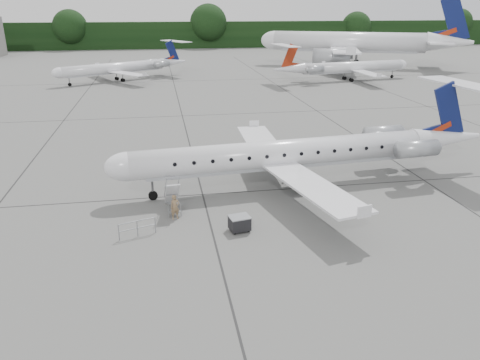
{
  "coord_description": "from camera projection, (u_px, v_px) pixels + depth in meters",
  "views": [
    {
      "loc": [
        -9.48,
        -25.09,
        12.89
      ],
      "look_at": [
        -4.66,
        2.74,
        2.3
      ],
      "focal_mm": 35.0,
      "sensor_mm": 36.0,
      "label": 1
    }
  ],
  "objects": [
    {
      "name": "bg_regional_left",
      "position": [
        114.0,
        63.0,
        83.0
      ],
      "size": [
        30.57,
        28.16,
        6.53
      ],
      "primitive_type": null,
      "rotation": [
        0.0,
        0.0,
        0.54
      ],
      "color": "silver",
      "rests_on": "ground"
    },
    {
      "name": "main_regional_jet",
      "position": [
        282.0,
        140.0,
        34.07
      ],
      "size": [
        30.13,
        23.0,
        7.26
      ],
      "primitive_type": null,
      "rotation": [
        0.0,
        0.0,
        0.1
      ],
      "color": "silver",
      "rests_on": "ground"
    },
    {
      "name": "bg_regional_right",
      "position": [
        354.0,
        62.0,
        84.07
      ],
      "size": [
        28.15,
        22.26,
        6.69
      ],
      "primitive_type": null,
      "rotation": [
        0.0,
        0.0,
        3.3
      ],
      "color": "silver",
      "rests_on": "ground"
    },
    {
      "name": "passenger",
      "position": [
        175.0,
        207.0,
        29.77
      ],
      "size": [
        0.69,
        0.55,
        1.63
      ],
      "primitive_type": "imported",
      "rotation": [
        0.0,
        0.0,
        0.31
      ],
      "color": "olive",
      "rests_on": "ground"
    },
    {
      "name": "safety_railing",
      "position": [
        137.0,
        229.0,
        27.59
      ],
      "size": [
        2.11,
        0.77,
        1.0
      ],
      "primitive_type": null,
      "rotation": [
        0.0,
        0.0,
        0.32
      ],
      "color": "gray",
      "rests_on": "ground"
    },
    {
      "name": "treeline",
      "position": [
        186.0,
        35.0,
        147.72
      ],
      "size": [
        260.0,
        4.0,
        8.0
      ],
      "primitive_type": "cube",
      "color": "black",
      "rests_on": "ground"
    },
    {
      "name": "bg_narrowbody",
      "position": [
        349.0,
        32.0,
        101.39
      ],
      "size": [
        50.09,
        44.48,
        14.85
      ],
      "primitive_type": null,
      "rotation": [
        0.0,
        0.0,
        -0.44
      ],
      "color": "silver",
      "rests_on": "ground"
    },
    {
      "name": "baggage_cart",
      "position": [
        239.0,
        223.0,
        28.27
      ],
      "size": [
        1.34,
        1.16,
        1.02
      ],
      "primitive_type": null,
      "rotation": [
        0.0,
        0.0,
        0.19
      ],
      "color": "black",
      "rests_on": "ground"
    },
    {
      "name": "ground",
      "position": [
        321.0,
        225.0,
        29.19
      ],
      "size": [
        320.0,
        320.0,
        0.0
      ],
      "primitive_type": "plane",
      "color": "slate",
      "rests_on": "ground"
    },
    {
      "name": "airstair",
      "position": [
        172.0,
        195.0,
        30.85
      ],
      "size": [
        1.07,
        2.41,
        2.28
      ],
      "primitive_type": null,
      "rotation": [
        0.0,
        0.0,
        0.1
      ],
      "color": "silver",
      "rests_on": "ground"
    }
  ]
}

